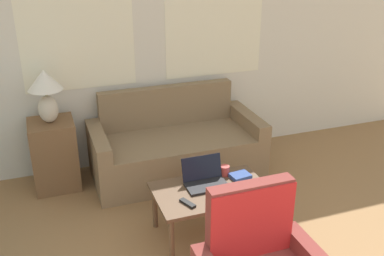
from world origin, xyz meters
TOP-DOWN VIEW (x-y plane):
  - wall_back at (-0.00, 4.17)m, footprint 6.74×0.06m
  - couch at (0.04, 3.74)m, footprint 1.73×0.82m
  - side_table at (-1.17, 3.85)m, footprint 0.43×0.43m
  - table_lamp at (-1.17, 3.85)m, footprint 0.32×0.32m
  - coffee_table at (-0.01, 2.61)m, footprint 0.93×0.58m
  - laptop at (-0.03, 2.70)m, footprint 0.34×0.26m
  - cup_navy at (0.19, 2.79)m, footprint 0.08×0.08m
  - book_red at (0.30, 2.70)m, footprint 0.18×0.15m
  - tv_remote at (-0.26, 2.47)m, footprint 0.10×0.16m

SIDE VIEW (x-z plane):
  - couch at x=0.04m, z-range -0.16..0.70m
  - side_table at x=-1.17m, z-range 0.00..0.69m
  - coffee_table at x=-0.01m, z-range 0.16..0.59m
  - tv_remote at x=-0.26m, z-range 0.42..0.44m
  - book_red at x=0.30m, z-range 0.42..0.46m
  - cup_navy at x=0.19m, z-range 0.42..0.51m
  - laptop at x=-0.03m, z-range 0.37..0.58m
  - table_lamp at x=-1.17m, z-range 0.77..1.28m
  - wall_back at x=0.00m, z-range 0.01..2.61m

